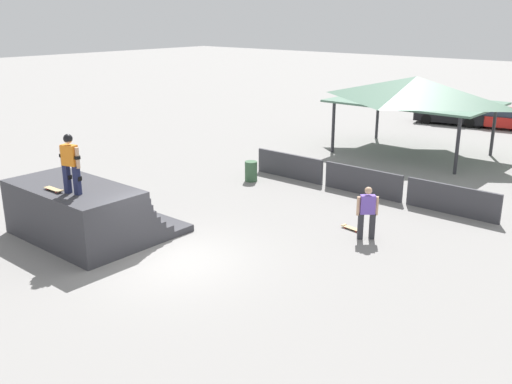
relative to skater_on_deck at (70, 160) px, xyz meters
The scene contains 11 objects.
ground_plane 4.14m from the skater_on_deck, 24.80° to the left, with size 160.00×160.00×0.00m, color gray.
quarter_pipe_ramp 2.24m from the skater_on_deck, 135.74° to the left, with size 4.58×4.02×1.75m.
skater_on_deck is the anchor object (origin of this frame).
skateboard_on_deck 1.18m from the skater_on_deck, 160.76° to the right, with size 0.78×0.21×0.09m.
bystander_walking 9.02m from the skater_on_deck, 45.86° to the left, with size 0.58×0.54×1.70m.
skateboard_on_ground 9.04m from the skater_on_deck, 51.35° to the left, with size 0.78×0.31×0.09m.
barrier_fence 11.22m from the skater_on_deck, 70.44° to the left, with size 10.55×0.12×1.05m.
pavilion_shelter 17.97m from the skater_on_deck, 83.31° to the left, with size 7.54×5.34×3.87m.
trash_bin 9.25m from the skater_on_deck, 95.42° to the left, with size 0.52×0.52×0.85m, color #385B3D.
parked_car_black 27.16m from the skater_on_deck, 89.36° to the left, with size 4.54×2.49×1.27m.
parked_car_red 27.89m from the skater_on_deck, 83.22° to the left, with size 4.36×2.24×1.27m.
Camera 1 is at (11.56, -9.90, 6.79)m, focal length 40.00 mm.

